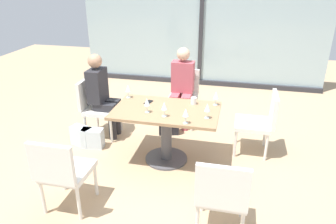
# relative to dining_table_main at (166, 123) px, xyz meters

# --- Properties ---
(ground_plane) EXTENTS (12.00, 12.00, 0.00)m
(ground_plane) POSITION_rel_dining_table_main_xyz_m (0.00, 0.00, -0.54)
(ground_plane) COLOR tan
(window_wall_backdrop) EXTENTS (5.11, 0.10, 2.70)m
(window_wall_backdrop) POSITION_rel_dining_table_main_xyz_m (0.00, 3.20, 0.67)
(window_wall_backdrop) COLOR #9FB7BC
(window_wall_backdrop) RESTS_ON ground_plane
(dining_table_main) EXTENTS (1.31, 0.81, 0.73)m
(dining_table_main) POSITION_rel_dining_table_main_xyz_m (0.00, 0.00, 0.00)
(dining_table_main) COLOR #997551
(dining_table_main) RESTS_ON ground_plane
(chair_far_left) EXTENTS (0.50, 0.46, 0.87)m
(chair_far_left) POSITION_rel_dining_table_main_xyz_m (-1.18, 0.47, -0.04)
(chair_far_left) COLOR silver
(chair_far_left) RESTS_ON ground_plane
(chair_near_window) EXTENTS (0.46, 0.51, 0.87)m
(chair_near_window) POSITION_rel_dining_table_main_xyz_m (0.00, 1.19, -0.04)
(chair_near_window) COLOR silver
(chair_near_window) RESTS_ON ground_plane
(chair_front_right) EXTENTS (0.46, 0.50, 0.87)m
(chair_front_right) POSITION_rel_dining_table_main_xyz_m (0.80, -1.19, -0.04)
(chair_front_right) COLOR silver
(chair_front_right) RESTS_ON ground_plane
(chair_far_right) EXTENTS (0.50, 0.46, 0.87)m
(chair_far_right) POSITION_rel_dining_table_main_xyz_m (1.18, 0.47, -0.04)
(chair_far_right) COLOR silver
(chair_far_right) RESTS_ON ground_plane
(chair_front_left) EXTENTS (0.46, 0.50, 0.87)m
(chair_front_left) POSITION_rel_dining_table_main_xyz_m (-0.80, -1.19, -0.04)
(chair_front_left) COLOR silver
(chair_front_left) RESTS_ON ground_plane
(person_far_left) EXTENTS (0.39, 0.34, 1.26)m
(person_far_left) POSITION_rel_dining_table_main_xyz_m (-1.07, 0.47, 0.16)
(person_far_left) COLOR #28282D
(person_far_left) RESTS_ON ground_plane
(person_near_window) EXTENTS (0.34, 0.39, 1.26)m
(person_near_window) POSITION_rel_dining_table_main_xyz_m (-0.00, 1.08, 0.16)
(person_near_window) COLOR #B24C56
(person_near_window) RESTS_ON ground_plane
(wine_glass_0) EXTENTS (0.07, 0.07, 0.18)m
(wine_glass_0) POSITION_rel_dining_table_main_xyz_m (-0.59, 0.28, 0.32)
(wine_glass_0) COLOR silver
(wine_glass_0) RESTS_ON dining_table_main
(wine_glass_1) EXTENTS (0.07, 0.07, 0.18)m
(wine_glass_1) POSITION_rel_dining_table_main_xyz_m (0.59, 0.28, 0.32)
(wine_glass_1) COLOR silver
(wine_glass_1) RESTS_ON dining_table_main
(wine_glass_2) EXTENTS (0.07, 0.07, 0.18)m
(wine_glass_2) POSITION_rel_dining_table_main_xyz_m (0.03, -0.21, 0.32)
(wine_glass_2) COLOR silver
(wine_glass_2) RESTS_ON dining_table_main
(wine_glass_3) EXTENTS (0.07, 0.07, 0.18)m
(wine_glass_3) POSITION_rel_dining_table_main_xyz_m (0.53, -0.14, 0.32)
(wine_glass_3) COLOR silver
(wine_glass_3) RESTS_ON dining_table_main
(wine_glass_4) EXTENTS (0.07, 0.07, 0.18)m
(wine_glass_4) POSITION_rel_dining_table_main_xyz_m (0.30, -0.34, 0.32)
(wine_glass_4) COLOR silver
(wine_glass_4) RESTS_ON dining_table_main
(wine_glass_5) EXTENTS (0.07, 0.07, 0.18)m
(wine_glass_5) POSITION_rel_dining_table_main_xyz_m (-0.21, -0.14, 0.32)
(wine_glass_5) COLOR silver
(wine_glass_5) RESTS_ON dining_table_main
(coffee_cup) EXTENTS (0.08, 0.08, 0.09)m
(coffee_cup) POSITION_rel_dining_table_main_xyz_m (0.31, 0.25, 0.24)
(coffee_cup) COLOR white
(coffee_cup) RESTS_ON dining_table_main
(cell_phone_on_table) EXTENTS (0.10, 0.16, 0.01)m
(cell_phone_on_table) POSITION_rel_dining_table_main_xyz_m (-0.28, 0.17, 0.19)
(cell_phone_on_table) COLOR black
(cell_phone_on_table) RESTS_ON dining_table_main
(handbag_0) EXTENTS (0.31, 0.18, 0.28)m
(handbag_0) POSITION_rel_dining_table_main_xyz_m (-1.09, 0.08, -0.40)
(handbag_0) COLOR silver
(handbag_0) RESTS_ON ground_plane
(handbag_1) EXTENTS (0.33, 0.24, 0.28)m
(handbag_1) POSITION_rel_dining_table_main_xyz_m (-0.13, 0.74, -0.40)
(handbag_1) COLOR #232328
(handbag_1) RESTS_ON ground_plane
(handbag_2) EXTENTS (0.33, 0.24, 0.28)m
(handbag_2) POSITION_rel_dining_table_main_xyz_m (-1.28, 0.11, -0.40)
(handbag_2) COLOR silver
(handbag_2) RESTS_ON ground_plane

